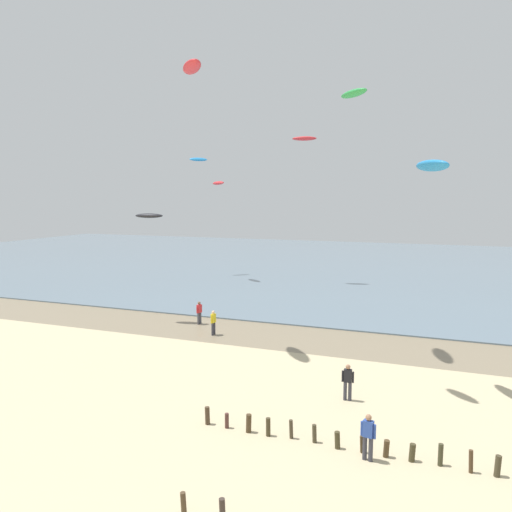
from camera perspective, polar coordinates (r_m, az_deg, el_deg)
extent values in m
cube|color=#84755B|center=(32.75, 8.81, -9.83)|extent=(120.00, 6.02, 0.01)
cube|color=slate|center=(69.68, 15.26, -1.12)|extent=(160.00, 70.00, 0.10)
cylinder|color=#4B3926|center=(16.32, -8.43, -26.59)|extent=(0.19, 0.18, 0.72)
cylinder|color=#3D322A|center=(15.91, -3.93, -27.44)|extent=(0.21, 0.18, 0.74)
cylinder|color=#453525|center=(21.39, -5.67, -17.98)|extent=(0.22, 0.21, 0.74)
cylinder|color=#4E302A|center=(21.05, -3.41, -18.56)|extent=(0.17, 0.17, 0.62)
cylinder|color=#493823|center=(20.66, -0.85, -18.87)|extent=(0.23, 0.22, 0.74)
cylinder|color=#403623|center=(20.39, 1.43, -19.25)|extent=(0.19, 0.19, 0.73)
cylinder|color=#433A2A|center=(20.25, 4.11, -19.44)|extent=(0.17, 0.17, 0.75)
cylinder|color=#433C2A|center=(20.05, 6.81, -19.81)|extent=(0.19, 0.17, 0.71)
cylinder|color=#423B24|center=(19.76, 9.44, -20.36)|extent=(0.23, 0.21, 0.67)
cylinder|color=#443722|center=(19.65, 12.22, -20.61)|extent=(0.17, 0.16, 0.65)
cylinder|color=#4D3A23|center=(19.56, 14.91, -20.82)|extent=(0.23, 0.22, 0.65)
cylinder|color=#403A24|center=(19.54, 17.70, -20.95)|extent=(0.24, 0.24, 0.66)
cylinder|color=#3D3B27|center=(19.56, 20.66, -20.81)|extent=(0.18, 0.20, 0.79)
cylinder|color=#4A3724|center=(19.49, 23.71, -21.02)|extent=(0.17, 0.15, 0.81)
cylinder|color=#423B28|center=(19.64, 26.29, -21.05)|extent=(0.24, 0.22, 0.74)
cylinder|color=#4C4C56|center=(36.77, -6.72, -7.25)|extent=(0.16, 0.16, 0.88)
cylinder|color=#4C4C56|center=(36.92, -6.48, -7.18)|extent=(0.16, 0.16, 0.88)
cube|color=red|center=(36.67, -6.61, -6.09)|extent=(0.31, 0.41, 0.60)
sphere|color=brown|center=(36.58, -6.62, -5.45)|extent=(0.22, 0.22, 0.22)
cylinder|color=red|center=(36.52, -6.87, -6.23)|extent=(0.09, 0.09, 0.52)
cylinder|color=red|center=(36.86, -6.36, -6.10)|extent=(0.09, 0.09, 0.52)
cylinder|color=#383842|center=(23.84, 10.86, -15.20)|extent=(0.16, 0.16, 0.88)
cylinder|color=#383842|center=(23.86, 10.32, -15.16)|extent=(0.16, 0.16, 0.88)
cube|color=black|center=(23.59, 10.63, -13.51)|extent=(0.37, 0.24, 0.60)
sphere|color=#9E7051|center=(23.44, 10.65, -12.55)|extent=(0.22, 0.22, 0.22)
cylinder|color=black|center=(23.58, 11.22, -13.66)|extent=(0.09, 0.09, 0.52)
cylinder|color=black|center=(23.63, 10.03, -13.59)|extent=(0.09, 0.09, 0.52)
cylinder|color=#383842|center=(33.83, -5.07, -8.47)|extent=(0.16, 0.16, 0.88)
cylinder|color=#383842|center=(34.01, -4.88, -8.38)|extent=(0.16, 0.16, 0.88)
cube|color=yellow|center=(33.73, -4.99, -7.21)|extent=(0.26, 0.38, 0.60)
sphere|color=beige|center=(33.63, -4.99, -6.52)|extent=(0.22, 0.22, 0.22)
cylinder|color=yellow|center=(33.54, -5.20, -7.38)|extent=(0.09, 0.09, 0.52)
cylinder|color=yellow|center=(33.94, -4.77, -7.21)|extent=(0.09, 0.09, 0.52)
cylinder|color=#383842|center=(19.19, 12.53, -20.92)|extent=(0.16, 0.16, 0.88)
cylinder|color=#383842|center=(19.13, 13.19, -21.04)|extent=(0.16, 0.16, 0.88)
cube|color=#2D4CA5|center=(18.83, 12.92, -18.98)|extent=(0.40, 0.29, 0.60)
sphere|color=#9E7051|center=(18.65, 12.96, -17.82)|extent=(0.22, 0.22, 0.22)
cylinder|color=#2D4CA5|center=(18.93, 12.20, -18.99)|extent=(0.09, 0.09, 0.52)
cylinder|color=#2D4CA5|center=(18.78, 13.64, -19.25)|extent=(0.09, 0.09, 0.52)
ellipsoid|color=#2384D1|center=(60.10, -6.72, 11.09)|extent=(2.15, 2.03, 0.63)
ellipsoid|color=green|center=(24.37, 11.29, 18.05)|extent=(1.77, 1.83, 0.33)
ellipsoid|color=black|center=(37.43, -12.33, 4.60)|extent=(2.24, 1.04, 0.36)
ellipsoid|color=red|center=(55.42, -4.41, 8.46)|extent=(2.40, 2.22, 0.51)
ellipsoid|color=red|center=(54.05, 5.65, 13.44)|extent=(2.72, 1.41, 0.54)
ellipsoid|color=red|center=(31.09, -7.47, 20.96)|extent=(2.61, 3.06, 0.53)
ellipsoid|color=#2384D1|center=(24.70, 19.79, 9.86)|extent=(2.18, 2.85, 0.73)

